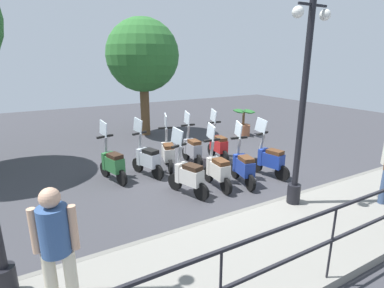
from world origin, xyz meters
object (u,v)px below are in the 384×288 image
(scooter_far_2, at_px, (168,152))
(scooter_far_3, at_px, (147,159))
(scooter_far_4, at_px, (112,163))
(pedestrian_distant, at_px, (56,244))
(scooter_far_1, at_px, (192,148))
(tree_distant, at_px, (143,56))
(scooter_near_2, at_px, (217,169))
(scooter_near_1, at_px, (243,166))
(potted_palm, at_px, (243,125))
(scooter_near_3, at_px, (188,175))
(lamp_post_near, at_px, (302,115))
(scooter_near_0, at_px, (270,159))
(scooter_far_0, at_px, (218,145))

(scooter_far_2, xyz_separation_m, scooter_far_3, (-0.21, 0.71, 0.00))
(scooter_far_3, bearing_deg, scooter_far_4, 66.15)
(pedestrian_distant, distance_m, scooter_far_1, 5.83)
(tree_distant, xyz_separation_m, scooter_far_1, (-4.10, 0.13, -2.65))
(tree_distant, relative_size, scooter_near_2, 2.97)
(scooter_near_1, relative_size, scooter_far_3, 1.00)
(potted_palm, bearing_deg, scooter_far_1, 119.32)
(pedestrian_distant, height_order, potted_palm, pedestrian_distant)
(potted_palm, xyz_separation_m, scooter_near_1, (-3.91, 3.17, 0.04))
(scooter_far_2, bearing_deg, tree_distant, 4.09)
(scooter_near_3, bearing_deg, scooter_far_4, 19.54)
(scooter_near_1, height_order, scooter_far_2, same)
(lamp_post_near, bearing_deg, scooter_near_3, 43.10)
(pedestrian_distant, xyz_separation_m, scooter_near_0, (2.27, -5.35, -0.60))
(scooter_near_1, bearing_deg, scooter_near_0, -73.79)
(scooter_far_0, bearing_deg, scooter_far_1, 91.87)
(scooter_far_0, distance_m, scooter_far_2, 1.68)
(scooter_near_1, height_order, scooter_far_3, same)
(potted_palm, xyz_separation_m, scooter_near_2, (-3.77, 3.85, 0.04))
(scooter_near_0, relative_size, scooter_far_0, 1.00)
(scooter_far_1, bearing_deg, scooter_far_0, -90.66)
(scooter_near_3, relative_size, scooter_far_4, 1.00)
(lamp_post_near, xyz_separation_m, scooter_near_0, (1.60, -0.85, -1.50))
(scooter_near_0, bearing_deg, lamp_post_near, 140.07)
(scooter_near_0, bearing_deg, scooter_far_0, 0.69)
(tree_distant, height_order, scooter_far_3, tree_distant)
(scooter_near_1, relative_size, scooter_far_0, 1.00)
(scooter_near_1, xyz_separation_m, scooter_near_2, (0.13, 0.67, 0.00))
(scooter_near_2, bearing_deg, pedestrian_distant, 125.17)
(tree_distant, xyz_separation_m, scooter_far_3, (-4.33, 1.63, -2.65))
(scooter_near_1, relative_size, scooter_far_1, 1.00)
(scooter_far_1, height_order, scooter_far_4, same)
(potted_palm, relative_size, scooter_far_1, 0.69)
(tree_distant, relative_size, scooter_far_4, 2.97)
(scooter_far_2, distance_m, scooter_far_3, 0.74)
(scooter_near_2, height_order, scooter_far_2, same)
(tree_distant, bearing_deg, scooter_near_3, 167.93)
(scooter_near_0, relative_size, scooter_near_2, 1.00)
(scooter_near_3, xyz_separation_m, scooter_far_0, (1.74, -2.01, 0.00))
(pedestrian_distant, distance_m, scooter_far_3, 4.71)
(lamp_post_near, relative_size, tree_distant, 0.91)
(tree_distant, bearing_deg, scooter_far_0, -169.71)
(scooter_far_0, bearing_deg, lamp_post_near, 178.06)
(scooter_near_0, distance_m, scooter_far_3, 3.23)
(scooter_far_0, bearing_deg, scooter_far_4, 96.95)
(scooter_far_2, bearing_deg, scooter_far_3, 123.61)
(scooter_far_2, bearing_deg, scooter_near_0, -114.85)
(scooter_far_3, bearing_deg, scooter_far_2, -91.06)
(scooter_near_2, bearing_deg, scooter_far_1, -7.24)
(scooter_near_3, relative_size, scooter_far_3, 1.00)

